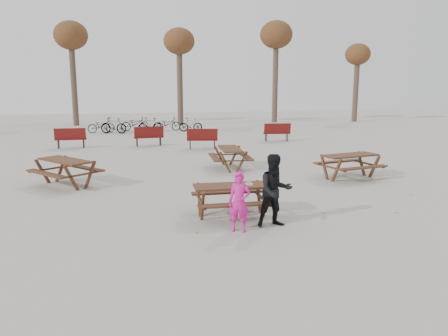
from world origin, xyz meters
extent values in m
plane|color=gray|center=(0.00, 0.00, 0.00)|extent=(80.00, 80.00, 0.00)
cube|color=#331E12|center=(0.00, 0.00, 0.75)|extent=(1.80, 0.70, 0.05)
cube|color=#331E12|center=(0.00, -0.60, 0.45)|extent=(1.80, 0.25, 0.05)
cube|color=#331E12|center=(0.00, 0.60, 0.45)|extent=(1.80, 0.25, 0.05)
cylinder|color=#331E12|center=(-0.75, -0.30, 0.36)|extent=(0.08, 0.08, 0.73)
cylinder|color=#331E12|center=(-0.75, 0.30, 0.36)|extent=(0.08, 0.08, 0.73)
cylinder|color=#331E12|center=(0.75, -0.30, 0.36)|extent=(0.08, 0.08, 0.73)
cylinder|color=#331E12|center=(0.75, 0.30, 0.36)|extent=(0.08, 0.08, 0.73)
cube|color=white|center=(0.39, -0.08, 0.79)|extent=(0.18, 0.11, 0.03)
ellipsoid|color=tan|center=(0.39, -0.08, 0.83)|extent=(0.14, 0.06, 0.05)
cylinder|color=silver|center=(0.17, -0.12, 0.85)|extent=(0.06, 0.06, 0.15)
cylinder|color=#FFAA0D|center=(0.17, -0.12, 0.83)|extent=(0.07, 0.07, 0.05)
cylinder|color=white|center=(0.17, -0.12, 0.94)|extent=(0.03, 0.03, 0.02)
imported|color=#D31A89|center=(-0.07, -1.11, 0.66)|extent=(0.57, 0.48, 1.32)
imported|color=black|center=(0.79, -0.90, 0.82)|extent=(0.84, 0.67, 1.64)
imported|color=black|center=(-4.66, 19.78, 0.46)|extent=(1.87, 1.14, 0.93)
imported|color=black|center=(-3.83, 19.18, 0.52)|extent=(1.79, 1.02, 1.04)
imported|color=black|center=(-2.47, 20.58, 0.49)|extent=(1.93, 0.88, 0.98)
imported|color=black|center=(-1.49, 19.57, 0.49)|extent=(1.68, 0.84, 0.97)
imported|color=black|center=(-0.30, 20.20, 0.48)|extent=(1.87, 0.84, 0.95)
imported|color=black|center=(1.22, 19.43, 0.47)|extent=(1.59, 0.58, 0.94)
cylinder|color=#382B21|center=(-7.00, 25.50, 3.15)|extent=(0.44, 0.44, 6.30)
ellipsoid|color=brown|center=(-7.00, 25.50, 6.75)|extent=(2.52, 2.52, 2.14)
cylinder|color=#382B21|center=(1.00, 24.50, 2.97)|extent=(0.44, 0.44, 5.95)
ellipsoid|color=brown|center=(1.00, 24.50, 6.38)|extent=(2.38, 2.38, 2.02)
cylinder|color=#382B21|center=(9.00, 25.50, 3.32)|extent=(0.44, 0.44, 6.65)
ellipsoid|color=brown|center=(9.00, 25.50, 7.12)|extent=(2.66, 2.66, 2.26)
cylinder|color=#382B21|center=(16.00, 25.00, 2.62)|extent=(0.44, 0.44, 5.25)
ellipsoid|color=brown|center=(16.00, 25.00, 5.62)|extent=(2.10, 2.10, 1.79)
camera|label=1|loc=(-2.08, -9.92, 3.13)|focal=35.00mm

